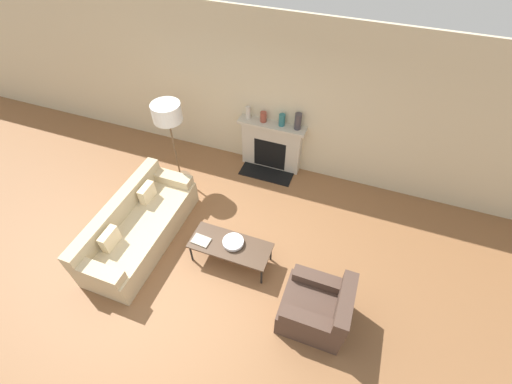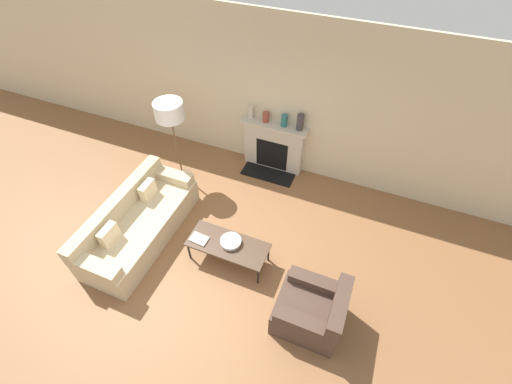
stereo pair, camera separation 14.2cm
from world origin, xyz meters
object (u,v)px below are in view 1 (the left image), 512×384
Objects in this scene: mantel_vase_right at (298,121)px; mantel_vase_left at (248,113)px; couch at (138,227)px; armchair_near at (317,309)px; floor_lamp at (168,117)px; bowl at (233,242)px; mantel_vase_center_right at (282,120)px; mantel_vase_center_left at (263,117)px; fireplace at (271,146)px; book at (201,241)px; coffee_table at (230,246)px.

mantel_vase_left is at bearing 180.00° from mantel_vase_right.
couch is 3.02m from armchair_near.
armchair_near is 3.57m from mantel_vase_left.
couch is 1.32× the size of floor_lamp.
mantel_vase_center_right reaches higher than bowl.
mantel_vase_right is at bearing 0.00° from mantel_vase_center_left.
bowl is at bearing -85.89° from fireplace.
floor_lamp reaches higher than mantel_vase_center_left.
book is 2.56m from mantel_vase_center_right.
book is (-1.89, 0.39, 0.11)m from armchair_near.
mantel_vase_right is (0.64, 0.00, 0.06)m from mantel_vase_center_left.
mantel_vase_left is at bearing 42.82° from floor_lamp.
coffee_table is (-1.45, 0.47, 0.07)m from armchair_near.
couch is at bearing -174.31° from bowl.
fireplace is 4.13× the size of mantel_vase_right.
floor_lamp is at bearing 141.76° from bowl.
bowl is 1.42× the size of mantel_vase_center_right.
book is 2.13m from floor_lamp.
fireplace is 6.68× the size of mantel_vase_center_left.
armchair_near is 0.70× the size of coffee_table.
armchair_near is 1.53m from coffee_table.
mantel_vase_right is at bearing -158.31° from armchair_near.
couch is 2.87m from mantel_vase_center_left.
book is at bearing -97.34° from fireplace.
armchair_near is at bearing -30.64° from floor_lamp.
floor_lamp reaches higher than bowl.
mantel_vase_left is at bearing 104.44° from coffee_table.
floor_lamp is 1.97m from mantel_vase_center_right.
fireplace reaches higher than book.
armchair_near is 3.58× the size of mantel_vase_left.
mantel_vase_center_left is at bearing 180.00° from mantel_vase_right.
mantel_vase_left is (-0.47, 0.02, 0.64)m from fireplace.
bowl is 0.49m from book.
couch is 2.54× the size of armchair_near.
mantel_vase_left is at bearing -21.24° from couch.
couch is at bearing -175.52° from coffee_table.
floor_lamp is (-3.10, 1.83, 1.10)m from armchair_near.
mantel_vase_right reaches higher than mantel_vase_center_right.
bowl is 1.32× the size of mantel_vase_left.
bowl is 2.34m from floor_lamp.
book is 1.17× the size of mantel_vase_left.
fireplace is 2.83m from couch.
book is (-0.44, -0.09, 0.04)m from coffee_table.
bowl is 2.41m from mantel_vase_center_left.
fireplace is 0.66m from mantel_vase_center_right.
floor_lamp is at bearing -150.18° from mantel_vase_center_right.
bowl is at bearing -84.31° from couch.
floor_lamp reaches higher than fireplace.
couch is 1.86m from floor_lamp.
mantel_vase_left is at bearing 105.45° from bowl.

